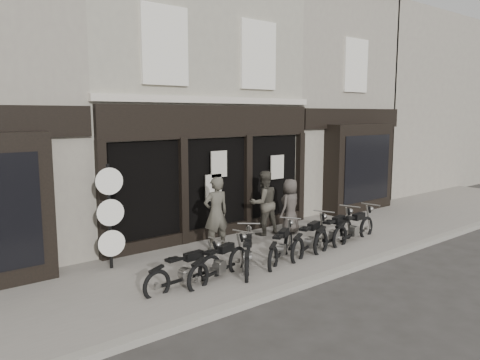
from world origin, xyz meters
TOP-DOWN VIEW (x-y plane):
  - ground_plane at (0.00, 0.00)m, footprint 90.00×90.00m
  - pavement at (0.00, 0.90)m, footprint 30.00×4.20m
  - kerb at (0.00, -1.25)m, footprint 30.00×0.25m
  - central_building at (0.00, 5.95)m, footprint 7.30×6.22m
  - neighbour_right at (6.35, 5.90)m, footprint 5.60×6.73m
  - filler_right at (14.50, 6.00)m, footprint 11.00×6.00m
  - motorcycle_0 at (-2.88, 0.13)m, footprint 2.03×0.55m
  - motorcycle_1 at (-2.05, 0.06)m, footprint 2.02×0.86m
  - motorcycle_2 at (-1.14, 0.18)m, footprint 1.55×1.68m
  - motorcycle_3 at (-0.11, 0.14)m, footprint 1.87×1.29m
  - motorcycle_4 at (0.87, 0.08)m, footprint 2.11×1.03m
  - motorcycle_5 at (1.85, 0.09)m, footprint 2.22×0.86m
  - motorcycle_6 at (2.72, 0.09)m, footprint 2.17×0.62m
  - man_left at (-0.81, 1.86)m, footprint 0.76×0.55m
  - man_centre at (1.19, 2.21)m, footprint 1.04×0.87m
  - man_right at (1.90, 1.82)m, footprint 0.91×0.71m
  - advert_sign_post at (-3.59, 2.16)m, footprint 0.62×0.40m

SIDE VIEW (x-z plane):
  - ground_plane at x=0.00m, z-range 0.00..0.00m
  - pavement at x=0.00m, z-range 0.00..0.12m
  - kerb at x=0.00m, z-range 0.00..0.13m
  - motorcycle_0 at x=-2.88m, z-range -0.10..0.87m
  - motorcycle_2 at x=-1.14m, z-range -0.10..0.88m
  - motorcycle_1 at x=-2.05m, z-range -0.10..0.89m
  - motorcycle_3 at x=-0.11m, z-range -0.10..0.89m
  - motorcycle_6 at x=2.72m, z-range -0.11..0.93m
  - motorcycle_4 at x=0.87m, z-range -0.11..0.95m
  - motorcycle_5 at x=1.85m, z-range -0.11..0.97m
  - man_right at x=1.90m, z-range 0.12..1.76m
  - man_centre at x=1.19m, z-range 0.12..2.02m
  - man_left at x=-0.81m, z-range 0.12..2.05m
  - advert_sign_post at x=-3.59m, z-range -0.03..2.52m
  - neighbour_right at x=6.35m, z-range -0.13..8.21m
  - central_building at x=0.00m, z-range -0.09..8.25m
  - filler_right at x=14.50m, z-range 0.00..8.20m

